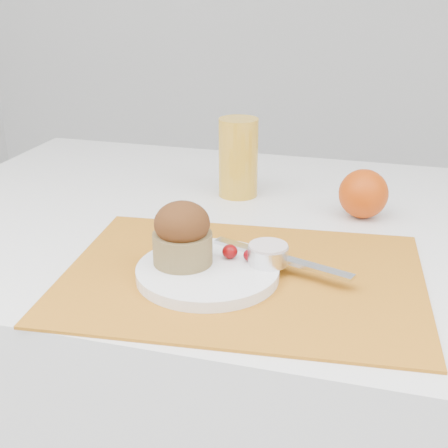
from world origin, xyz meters
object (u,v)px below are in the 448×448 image
(muffin, at_px, (182,235))
(orange, at_px, (363,194))
(plate, at_px, (208,272))
(juice_glass, at_px, (238,158))
(table, at_px, (251,405))

(muffin, bearing_deg, orange, 52.88)
(plate, height_order, muffin, muffin)
(plate, bearing_deg, juice_glass, 97.97)
(plate, xyz_separation_m, orange, (0.18, 0.29, 0.03))
(muffin, bearing_deg, table, 77.63)
(table, xyz_separation_m, orange, (0.17, 0.07, 0.42))
(table, height_order, muffin, muffin)
(orange, xyz_separation_m, muffin, (-0.22, -0.29, 0.02))
(table, bearing_deg, plate, -92.95)
(plate, xyz_separation_m, juice_glass, (-0.05, 0.34, 0.06))
(plate, bearing_deg, table, 87.05)
(muffin, bearing_deg, plate, -8.13)
(juice_glass, bearing_deg, plate, -82.03)
(plate, height_order, orange, orange)
(plate, xyz_separation_m, muffin, (-0.04, 0.01, 0.05))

